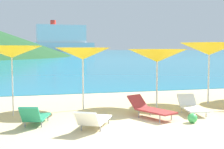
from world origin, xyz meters
TOP-DOWN VIEW (x-y plane):
  - ground_plane at (0.00, 10.00)m, footprint 50.00×100.00m
  - ocean_water at (0.00, 227.55)m, footprint 650.00×440.00m
  - umbrella_1 at (-3.51, 3.24)m, footprint 1.95×1.95m
  - umbrella_2 at (-1.17, 3.68)m, footprint 1.94×1.94m
  - umbrella_3 at (1.49, 3.37)m, footprint 2.19×2.19m
  - umbrella_4 at (3.77, 3.65)m, footprint 2.51×2.51m
  - lounge_chair_1 at (0.62, 1.82)m, footprint 1.20×1.74m
  - lounge_chair_2 at (-1.34, 0.99)m, footprint 1.29×1.70m
  - lounge_chair_6 at (2.17, 2.06)m, footprint 0.79×1.46m
  - lounge_chair_7 at (-2.85, 1.75)m, footprint 0.91×1.50m
  - beach_ball at (1.55, 0.89)m, footprint 0.28×0.28m
  - cruise_ship at (18.33, 202.61)m, footprint 42.81×12.49m

SIDE VIEW (x-z plane):
  - ground_plane at x=0.00m, z-range -0.30..0.00m
  - ocean_water at x=0.00m, z-range 0.00..0.02m
  - beach_ball at x=1.55m, z-range 0.00..0.28m
  - lounge_chair_2 at x=-1.34m, z-range -0.05..0.55m
  - lounge_chair_6 at x=2.17m, z-range -0.04..0.55m
  - lounge_chair_7 at x=-2.85m, z-range -0.06..0.58m
  - lounge_chair_1 at x=0.62m, z-range -0.02..0.63m
  - umbrella_3 at x=1.49m, z-range 0.83..2.96m
  - umbrella_2 at x=-1.17m, z-range 0.88..3.06m
  - umbrella_1 at x=-3.51m, z-range 0.93..3.17m
  - umbrella_4 at x=3.77m, z-range 0.95..3.32m
  - cruise_ship at x=18.33m, z-range -2.43..18.12m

